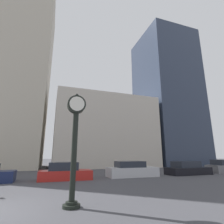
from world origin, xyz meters
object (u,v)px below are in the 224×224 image
(car_red, at_px, (65,172))
(car_silver, at_px, (132,170))
(street_clock, at_px, (75,137))
(car_black, at_px, (188,169))

(car_red, bearing_deg, car_silver, 2.34)
(car_silver, bearing_deg, car_red, -178.60)
(street_clock, height_order, car_black, street_clock)
(street_clock, xyz_separation_m, car_red, (0.32, 8.09, -2.07))
(street_clock, height_order, car_silver, street_clock)
(car_red, xyz_separation_m, car_silver, (6.06, 0.15, 0.02))
(car_black, bearing_deg, car_red, 178.45)
(car_red, relative_size, car_black, 0.88)
(car_silver, distance_m, car_black, 6.29)
(car_silver, relative_size, car_black, 0.99)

